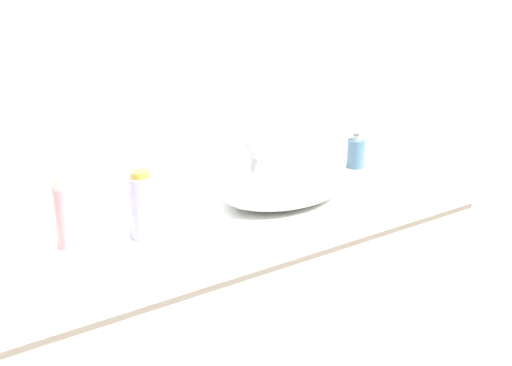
# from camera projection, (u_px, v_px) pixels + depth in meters

# --- Properties ---
(bathroom_wall_rear) EXTENTS (6.00, 0.06, 2.60)m
(bathroom_wall_rear) POSITION_uv_depth(u_px,v_px,m) (158.00, 39.00, 1.87)
(bathroom_wall_rear) COLOR silver
(bathroom_wall_rear) RESTS_ON ground
(vanity_counter) EXTENTS (1.57, 0.57, 0.84)m
(vanity_counter) POSITION_uv_depth(u_px,v_px,m) (224.00, 340.00, 1.93)
(vanity_counter) COLOR beige
(vanity_counter) RESTS_ON ground
(sink_basin) EXTENTS (0.40, 0.27, 0.08)m
(sink_basin) POSITION_uv_depth(u_px,v_px,m) (285.00, 188.00, 1.87)
(sink_basin) COLOR silver
(sink_basin) RESTS_ON vanity_counter
(faucet) EXTENTS (0.03, 0.12, 0.14)m
(faucet) POSITION_uv_depth(u_px,v_px,m) (256.00, 162.00, 1.97)
(faucet) COLOR silver
(faucet) RESTS_ON vanity_counter
(soap_dispenser) EXTENTS (0.06, 0.06, 0.15)m
(soap_dispenser) POSITION_uv_depth(u_px,v_px,m) (356.00, 150.00, 2.15)
(soap_dispenser) COLOR slate
(soap_dispenser) RESTS_ON vanity_counter
(perfume_bottle) EXTENTS (0.05, 0.05, 0.19)m
(perfume_bottle) POSITION_uv_depth(u_px,v_px,m) (65.00, 213.00, 1.56)
(perfume_bottle) COLOR pink
(perfume_bottle) RESTS_ON vanity_counter
(spray_can) EXTENTS (0.07, 0.07, 0.18)m
(spray_can) POSITION_uv_depth(u_px,v_px,m) (142.00, 206.00, 1.62)
(spray_can) COLOR silver
(spray_can) RESTS_ON vanity_counter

